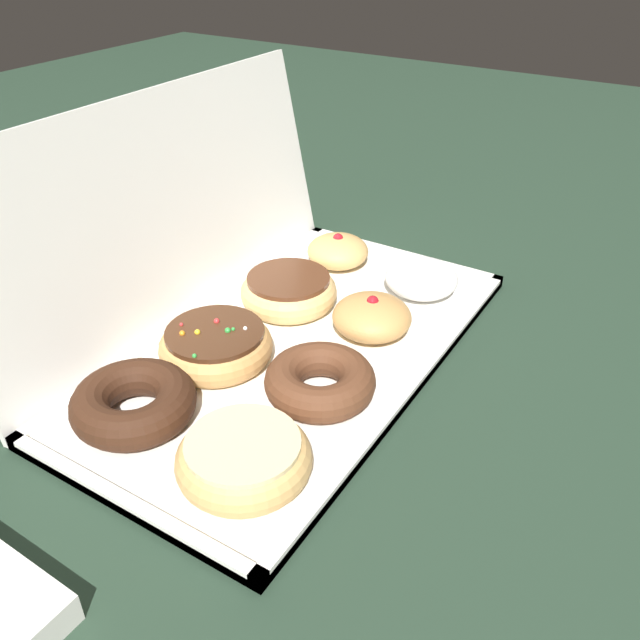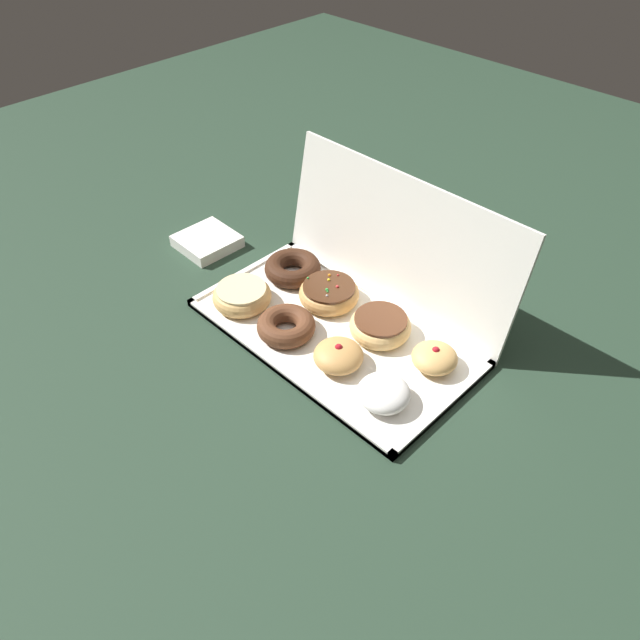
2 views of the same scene
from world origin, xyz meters
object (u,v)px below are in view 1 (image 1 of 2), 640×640
chocolate_cake_ring_donut_4 (134,403)px  sprinkle_donut_5 (216,345)px  powdered_filled_donut_3 (422,278)px  jelly_filled_donut_7 (338,251)px  donut_box (298,350)px  jelly_filled_donut_2 (372,317)px  glazed_ring_donut_0 (244,458)px  chocolate_frosted_donut_6 (289,291)px  chocolate_cake_ring_donut_1 (320,381)px

chocolate_cake_ring_donut_4 → sprinkle_donut_5: (0.11, -0.01, 0.00)m
powdered_filled_donut_3 → jelly_filled_donut_7: (0.01, 0.13, -0.00)m
chocolate_cake_ring_donut_4 → donut_box: bearing=-20.1°
jelly_filled_donut_2 → jelly_filled_donut_7: size_ratio=1.09×
glazed_ring_donut_0 → donut_box: bearing=20.1°
glazed_ring_donut_0 → jelly_filled_donut_7: 0.40m
jelly_filled_donut_2 → glazed_ring_donut_0: bearing=-177.4°
glazed_ring_donut_0 → sprinkle_donut_5: size_ratio=0.97×
sprinkle_donut_5 → chocolate_frosted_donut_6: (0.14, -0.00, 0.00)m
sprinkle_donut_5 → jelly_filled_donut_7: (0.26, 0.00, 0.00)m
powdered_filled_donut_3 → sprinkle_donut_5: size_ratio=0.75×
glazed_ring_donut_0 → chocolate_cake_ring_donut_4: (0.00, 0.13, -0.00)m
jelly_filled_donut_2 → chocolate_cake_ring_donut_4: size_ratio=0.76×
donut_box → jelly_filled_donut_2: size_ratio=5.97×
glazed_ring_donut_0 → powdered_filled_donut_3: (0.37, 0.00, 0.00)m
chocolate_cake_ring_donut_1 → chocolate_frosted_donut_6: chocolate_frosted_donut_6 is taller
glazed_ring_donut_0 → chocolate_cake_ring_donut_1: (0.13, 0.00, -0.00)m
donut_box → jelly_filled_donut_7: (0.19, 0.06, 0.03)m
chocolate_cake_ring_donut_4 → jelly_filled_donut_7: 0.37m
chocolate_cake_ring_donut_4 → sprinkle_donut_5: bearing=-3.6°
chocolate_cake_ring_donut_1 → chocolate_cake_ring_donut_4: chocolate_cake_ring_donut_4 is taller
donut_box → sprinkle_donut_5: 0.09m
chocolate_frosted_donut_6 → donut_box: bearing=-139.8°
powdered_filled_donut_3 → donut_box: bearing=160.0°
sprinkle_donut_5 → chocolate_frosted_donut_6: bearing=-0.7°
sprinkle_donut_5 → donut_box: bearing=-41.0°
powdered_filled_donut_3 → jelly_filled_donut_7: size_ratio=1.10×
chocolate_cake_ring_donut_4 → chocolate_frosted_donut_6: bearing=-2.0°
chocolate_cake_ring_donut_1 → jelly_filled_donut_2: (0.13, 0.01, 0.00)m
glazed_ring_donut_0 → jelly_filled_donut_7: bearing=18.9°
powdered_filled_donut_3 → glazed_ring_donut_0: bearing=-179.7°
donut_box → powdered_filled_donut_3: size_ratio=5.93×
jelly_filled_donut_2 → chocolate_frosted_donut_6: size_ratio=0.77×
chocolate_cake_ring_donut_4 → chocolate_cake_ring_donut_1: bearing=-47.2°
donut_box → chocolate_cake_ring_donut_4: bearing=159.9°
glazed_ring_donut_0 → chocolate_cake_ring_donut_1: glazed_ring_donut_0 is taller
glazed_ring_donut_0 → chocolate_cake_ring_donut_1: 0.13m
chocolate_cake_ring_donut_4 → chocolate_frosted_donut_6: chocolate_frosted_donut_6 is taller
jelly_filled_donut_2 → chocolate_frosted_donut_6: bearing=89.8°
glazed_ring_donut_0 → powdered_filled_donut_3: bearing=0.3°
donut_box → chocolate_frosted_donut_6: (0.07, 0.06, 0.03)m
donut_box → chocolate_cake_ring_donut_1: bearing=-132.0°
powdered_filled_donut_3 → chocolate_cake_ring_donut_4: size_ratio=0.76×
powdered_filled_donut_3 → chocolate_frosted_donut_6: size_ratio=0.78×
chocolate_cake_ring_donut_1 → chocolate_cake_ring_donut_4: bearing=132.8°
jelly_filled_donut_7 → jelly_filled_donut_2: bearing=-136.5°
jelly_filled_donut_2 → powdered_filled_donut_3: (0.11, -0.01, -0.00)m
chocolate_cake_ring_donut_4 → chocolate_frosted_donut_6: (0.25, -0.01, 0.00)m
chocolate_cake_ring_donut_4 → sprinkle_donut_5: sprinkle_donut_5 is taller
jelly_filled_donut_2 → powdered_filled_donut_3: bearing=-4.9°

